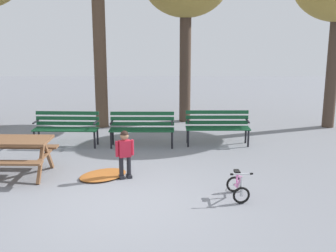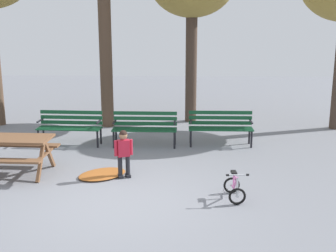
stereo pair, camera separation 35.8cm
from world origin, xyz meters
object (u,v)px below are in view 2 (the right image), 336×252
Objects in this scene: picnic_table at (7,146)px; park_bench_far_left at (70,125)px; park_bench_left at (145,126)px; child_standing at (124,150)px; kids_bicycle at (234,188)px; park_bench_right at (221,125)px.

park_bench_far_left reaches higher than picnic_table.
park_bench_left reaches higher than picnic_table.
child_standing is (-0.20, -2.34, 0.06)m from park_bench_left.
child_standing reaches higher than park_bench_far_left.
park_bench_left is at bearing 119.55° from kids_bicycle.
picnic_table is 3.40m from park_bench_left.
park_bench_far_left is 5.07m from kids_bicycle.
park_bench_far_left is 1.90m from park_bench_left.
picnic_table is 3.14× the size of kids_bicycle.
picnic_table is at bearing 165.74° from kids_bicycle.
kids_bicycle is (2.09, -0.98, -0.37)m from child_standing.
park_bench_left is at bearing 39.75° from picnic_table.
picnic_table is at bearing -152.66° from park_bench_right.
park_bench_left is 3.83m from kids_bicycle.
child_standing is 1.68× the size of kids_bicycle.
picnic_table is at bearing -107.93° from park_bench_far_left.
park_bench_right reaches higher than picnic_table.
child_standing reaches higher than park_bench_right.
kids_bicycle is (4.50, -1.14, -0.39)m from picnic_table.
child_standing is at bearing -94.98° from park_bench_left.
kids_bicycle is at bearing -90.29° from park_bench_right.
park_bench_left is 1.64× the size of child_standing.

